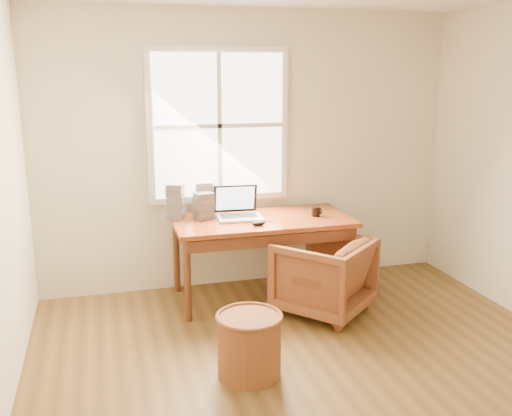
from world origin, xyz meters
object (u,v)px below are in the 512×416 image
Objects in this scene: armchair at (323,275)px; wicker_stool at (249,346)px; coffee_mug at (316,211)px; cd_stack_a at (205,199)px; desk at (262,220)px; laptop at (240,202)px.

armchair is 1.24m from wicker_stool.
coffee_mug is 1.02m from cd_stack_a.
coffee_mug reaches higher than armchair.
armchair is 0.63m from coffee_mug.
coffee_mug is at bearing -18.28° from cd_stack_a.
desk reaches higher than wicker_stool.
laptop is 0.36m from cd_stack_a.
laptop is at bearing 157.96° from coffee_mug.
wicker_stool is at bearing -142.55° from coffee_mug.
cd_stack_a is (-0.89, 0.73, 0.57)m from armchair.
laptop is at bearing -41.24° from cd_stack_a.
laptop is (0.27, 1.35, 0.69)m from wicker_stool.
cd_stack_a is (-0.47, 0.26, 0.17)m from desk.
desk is at bearing -89.26° from armchair.
armchair is 0.98m from laptop.
wicker_stool is at bearing -89.99° from cd_stack_a.
coffee_mug is at bearing -2.70° from laptop.
cd_stack_a reaches higher than coffee_mug.
laptop reaches higher than armchair.
desk is 18.02× the size of coffee_mug.
laptop reaches higher than desk.
wicker_stool is 1.42× the size of cd_stack_a.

